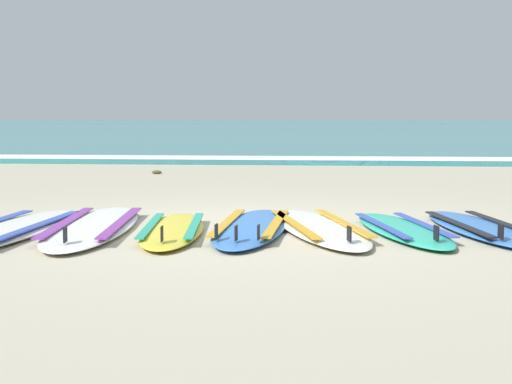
# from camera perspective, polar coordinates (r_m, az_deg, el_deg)

# --- Properties ---
(ground_plane) EXTENTS (80.00, 80.00, 0.00)m
(ground_plane) POSITION_cam_1_polar(r_m,az_deg,el_deg) (6.71, -0.76, -2.76)
(ground_plane) COLOR #B7AD93
(sea) EXTENTS (80.00, 60.00, 0.10)m
(sea) POSITION_cam_1_polar(r_m,az_deg,el_deg) (44.51, 4.12, 4.70)
(sea) COLOR teal
(sea) RESTS_ON ground
(wave_foam_strip) EXTENTS (80.00, 1.15, 0.11)m
(wave_foam_strip) POSITION_cam_1_polar(r_m,az_deg,el_deg) (15.12, 2.45, 2.31)
(wave_foam_strip) COLOR white
(wave_foam_strip) RESTS_ON ground
(surfboard_0) EXTENTS (0.75, 2.60, 0.18)m
(surfboard_0) POSITION_cam_1_polar(r_m,az_deg,el_deg) (6.76, -17.53, -2.65)
(surfboard_0) COLOR silver
(surfboard_0) RESTS_ON ground
(surfboard_1) EXTENTS (0.88, 2.64, 0.18)m
(surfboard_1) POSITION_cam_1_polar(r_m,az_deg,el_deg) (6.80, -11.74, -2.46)
(surfboard_1) COLOR white
(surfboard_1) RESTS_ON ground
(surfboard_2) EXTENTS (0.69, 2.04, 0.18)m
(surfboard_2) POSITION_cam_1_polar(r_m,az_deg,el_deg) (6.50, -6.10, -2.75)
(surfboard_2) COLOR yellow
(surfboard_2) RESTS_ON ground
(surfboard_3) EXTENTS (0.65, 2.31, 0.18)m
(surfboard_3) POSITION_cam_1_polar(r_m,az_deg,el_deg) (6.60, -0.32, -2.57)
(surfboard_3) COLOR #3875CC
(surfboard_3) RESTS_ON ground
(surfboard_4) EXTENTS (1.15, 2.41, 0.18)m
(surfboard_4) POSITION_cam_1_polar(r_m,az_deg,el_deg) (6.60, 4.59, -2.60)
(surfboard_4) COLOR silver
(surfboard_4) RESTS_ON ground
(surfboard_5) EXTENTS (0.93, 2.06, 0.18)m
(surfboard_5) POSITION_cam_1_polar(r_m,az_deg,el_deg) (6.60, 10.61, -2.68)
(surfboard_5) COLOR #2DB793
(surfboard_5) RESTS_ON ground
(surfboard_6) EXTENTS (0.92, 2.19, 0.18)m
(surfboard_6) POSITION_cam_1_polar(r_m,az_deg,el_deg) (6.83, 16.00, -2.52)
(surfboard_6) COLOR #3875CC
(surfboard_6) RESTS_ON ground
(seaweed_clump_near_shoreline) EXTENTS (0.16, 0.13, 0.06)m
(seaweed_clump_near_shoreline) POSITION_cam_1_polar(r_m,az_deg,el_deg) (12.70, -7.25, 1.45)
(seaweed_clump_near_shoreline) COLOR #4C4228
(seaweed_clump_near_shoreline) RESTS_ON ground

